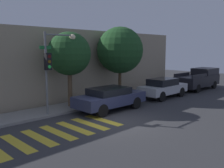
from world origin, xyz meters
The scene contains 10 objects.
ground_plane centered at (0.00, 0.00, 0.00)m, with size 60.00×60.00×0.00m, color #333335.
sidewalk centered at (0.00, 4.29, 0.07)m, with size 26.00×2.18×0.14m, color gray.
building_row centered at (0.00, 8.78, 2.54)m, with size 26.00×6.00×5.08m, color gray.
crosswalk centered at (-3.07, 0.80, 0.00)m, with size 5.98×2.60×0.00m.
traffic_light_pole centered at (-1.56, 3.37, 3.20)m, with size 2.30×0.56×4.62m.
sedan_near_corner centered at (1.49, 2.10, 0.77)m, with size 4.62×1.89×1.40m.
sedan_middle centered at (7.17, 2.10, 0.80)m, with size 4.33×1.75×1.49m.
pickup_truck centered at (13.04, 2.10, 0.98)m, with size 5.32×1.95×1.91m.
tree_near_corner centered at (0.10, 4.28, 3.40)m, with size 2.68×2.68×4.77m.
tree_midblock centered at (4.65, 4.28, 3.62)m, with size 3.44×3.44×5.35m.
Camera 1 is at (-8.89, -8.54, 3.69)m, focal length 40.00 mm.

